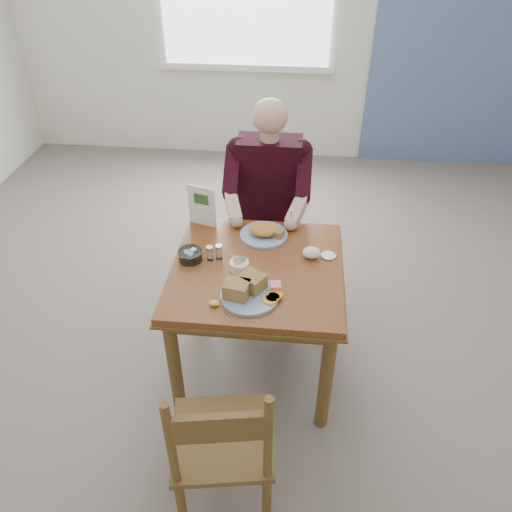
# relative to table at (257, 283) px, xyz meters

# --- Properties ---
(floor) EXTENTS (6.00, 6.00, 0.00)m
(floor) POSITION_rel_table_xyz_m (0.00, 0.00, -0.64)
(floor) COLOR #685D54
(floor) RESTS_ON ground
(wall_back) EXTENTS (5.50, 0.00, 5.50)m
(wall_back) POSITION_rel_table_xyz_m (0.00, 3.00, 0.76)
(wall_back) COLOR beige
(wall_back) RESTS_ON ground
(accent_panel) EXTENTS (1.60, 0.02, 2.80)m
(accent_panel) POSITION_rel_table_xyz_m (1.60, 2.98, 0.76)
(accent_panel) COLOR slate
(accent_panel) RESTS_ON ground
(lemon_wedge) EXTENTS (0.06, 0.05, 0.03)m
(lemon_wedge) POSITION_rel_table_xyz_m (-0.17, -0.32, 0.13)
(lemon_wedge) COLOR yellow
(lemon_wedge) RESTS_ON table
(napkin) EXTENTS (0.11, 0.09, 0.06)m
(napkin) POSITION_rel_table_xyz_m (0.28, 0.11, 0.14)
(napkin) COLOR white
(napkin) RESTS_ON table
(metal_dish) EXTENTS (0.10, 0.10, 0.01)m
(metal_dish) POSITION_rel_table_xyz_m (0.38, 0.13, 0.12)
(metal_dish) COLOR silver
(metal_dish) RESTS_ON table
(table) EXTENTS (0.92, 0.92, 0.75)m
(table) POSITION_rel_table_xyz_m (0.00, 0.00, 0.00)
(table) COLOR brown
(table) RESTS_ON ground
(chair_far) EXTENTS (0.42, 0.42, 0.95)m
(chair_far) POSITION_rel_table_xyz_m (0.00, 0.80, -0.16)
(chair_far) COLOR brown
(chair_far) RESTS_ON ground
(chair_near) EXTENTS (0.48, 0.48, 0.95)m
(chair_near) POSITION_rel_table_xyz_m (-0.06, -0.89, -0.16)
(chair_near) COLOR brown
(chair_near) RESTS_ON ground
(diner) EXTENTS (0.53, 0.56, 1.39)m
(diner) POSITION_rel_table_xyz_m (0.00, 0.71, 0.17)
(diner) COLOR gray
(diner) RESTS_ON chair_far
(near_plate) EXTENTS (0.36, 0.36, 0.10)m
(near_plate) POSITION_rel_table_xyz_m (-0.02, -0.23, 0.15)
(near_plate) COLOR white
(near_plate) RESTS_ON table
(far_plate) EXTENTS (0.36, 0.36, 0.07)m
(far_plate) POSITION_rel_table_xyz_m (0.02, 0.29, 0.14)
(far_plate) COLOR white
(far_plate) RESTS_ON table
(caddy) EXTENTS (0.11, 0.11, 0.08)m
(caddy) POSITION_rel_table_xyz_m (-0.09, -0.04, 0.14)
(caddy) COLOR white
(caddy) RESTS_ON table
(shakers) EXTENTS (0.09, 0.07, 0.08)m
(shakers) POSITION_rel_table_xyz_m (-0.23, 0.04, 0.15)
(shakers) COLOR white
(shakers) RESTS_ON table
(creamer) EXTENTS (0.16, 0.16, 0.06)m
(creamer) POSITION_rel_table_xyz_m (-0.36, 0.02, 0.14)
(creamer) COLOR white
(creamer) RESTS_ON table
(menu) EXTENTS (0.17, 0.06, 0.25)m
(menu) POSITION_rel_table_xyz_m (-0.36, 0.38, 0.24)
(menu) COLOR white
(menu) RESTS_ON table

